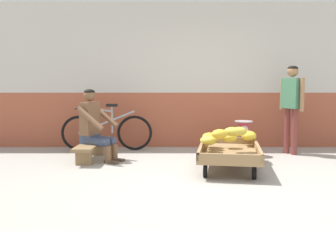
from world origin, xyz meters
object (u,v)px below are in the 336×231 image
object	(u,v)px
banana_cart	(228,153)
customer_adult	(290,99)
plastic_crate	(242,147)
weighing_scale	(242,129)
low_bench	(89,148)
vendor_seated	(93,125)
bicycle_near_left	(105,131)

from	to	relation	value
banana_cart	customer_adult	world-z (taller)	customer_adult
plastic_crate	weighing_scale	world-z (taller)	weighing_scale
plastic_crate	weighing_scale	size ratio (longest dim) A/B	1.20
customer_adult	low_bench	bearing A→B (deg)	-172.05
vendor_seated	customer_adult	bearing A→B (deg)	8.78
vendor_seated	bicycle_near_left	size ratio (longest dim) A/B	0.69
plastic_crate	customer_adult	xyz separation A→B (m)	(0.85, 0.12, 0.80)
low_bench	bicycle_near_left	distance (m)	0.83
low_bench	customer_adult	xyz separation A→B (m)	(3.39, 0.47, 0.75)
plastic_crate	customer_adult	size ratio (longest dim) A/B	0.24
weighing_scale	bicycle_near_left	xyz separation A→B (m)	(-2.42, 0.45, -0.10)
banana_cart	weighing_scale	xyz separation A→B (m)	(0.41, 0.99, 0.21)
banana_cart	weighing_scale	size ratio (longest dim) A/B	5.18
vendor_seated	customer_adult	distance (m)	3.37
weighing_scale	customer_adult	xyz separation A→B (m)	(0.85, 0.12, 0.50)
weighing_scale	customer_adult	size ratio (longest dim) A/B	0.20
banana_cart	bicycle_near_left	size ratio (longest dim) A/B	0.94
banana_cart	low_bench	size ratio (longest dim) A/B	1.39
weighing_scale	customer_adult	distance (m)	0.99
low_bench	customer_adult	size ratio (longest dim) A/B	0.73
banana_cart	plastic_crate	xyz separation A→B (m)	(0.41, 0.99, -0.09)
vendor_seated	plastic_crate	world-z (taller)	vendor_seated
bicycle_near_left	customer_adult	xyz separation A→B (m)	(3.26, -0.33, 0.60)
weighing_scale	customer_adult	bearing A→B (deg)	8.23
low_bench	weighing_scale	world-z (taller)	weighing_scale
banana_cart	low_bench	xyz separation A→B (m)	(-2.13, 0.64, -0.04)
weighing_scale	plastic_crate	bearing A→B (deg)	90.00
bicycle_near_left	weighing_scale	bearing A→B (deg)	-10.57
vendor_seated	weighing_scale	bearing A→B (deg)	8.97
plastic_crate	bicycle_near_left	xyz separation A→B (m)	(-2.42, 0.45, 0.20)
banana_cart	weighing_scale	bearing A→B (deg)	67.60
bicycle_near_left	customer_adult	size ratio (longest dim) A/B	1.09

